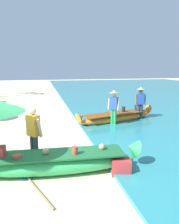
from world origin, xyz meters
The scene contains 8 objects.
ground_plane centered at (0.00, 0.00, 0.00)m, with size 80.00×80.00×0.00m, color beige.
boat_green_foreground centered at (0.54, -0.76, 0.31)m, with size 4.74×1.08×0.87m.
boat_orange_midground centered at (3.98, 4.02, 0.27)m, with size 4.46×2.06×0.80m.
person_vendor_hatted centered at (3.59, 3.37, 1.00)m, with size 0.56×0.48×1.73m.
person_tourist_customer centered at (0.02, 0.01, 0.95)m, with size 0.52×0.54×1.69m.
person_vendor_assistant centered at (5.31, 4.15, 1.02)m, with size 0.58×0.44×1.77m.
cooler_box centered at (2.25, -1.22, 0.21)m, with size 0.50×0.37×0.42m, color #C63838.
paddle centered at (0.04, -1.36, 0.03)m, with size 0.80×1.60×0.05m.
Camera 1 is at (0.27, -6.25, 2.81)m, focal length 35.23 mm.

